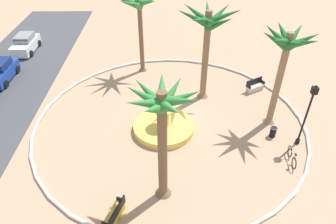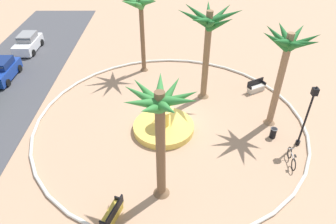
{
  "view_description": "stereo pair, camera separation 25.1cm",
  "coord_description": "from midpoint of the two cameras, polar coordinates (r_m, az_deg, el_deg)",
  "views": [
    {
      "loc": [
        -16.83,
        0.46,
        13.19
      ],
      "look_at": [
        -0.29,
        0.13,
        1.0
      ],
      "focal_mm": 32.45,
      "sensor_mm": 36.0,
      "label": 1
    },
    {
      "loc": [
        -16.83,
        0.21,
        13.19
      ],
      "look_at": [
        -0.29,
        0.13,
        1.0
      ],
      "focal_mm": 32.45,
      "sensor_mm": 36.0,
      "label": 2
    }
  ],
  "objects": [
    {
      "name": "ground_plane",
      "position": [
        21.39,
        0.68,
        -1.69
      ],
      "size": [
        80.0,
        80.0,
        0.0
      ],
      "primitive_type": "plane",
      "color": "tan"
    },
    {
      "name": "plaza_curb",
      "position": [
        21.33,
        0.68,
        -1.48
      ],
      "size": [
        18.63,
        18.63,
        0.2
      ],
      "primitive_type": "torus",
      "color": "silver",
      "rests_on": "ground"
    },
    {
      "name": "fountain",
      "position": [
        20.45,
        -0.48,
        -2.77
      ],
      "size": [
        4.09,
        4.09,
        1.78
      ],
      "color": "gold",
      "rests_on": "ground"
    },
    {
      "name": "palm_tree_near_fountain",
      "position": [
        25.5,
        -4.86,
        18.9
      ],
      "size": [
        4.34,
        4.41,
        6.84
      ],
      "color": "brown",
      "rests_on": "ground"
    },
    {
      "name": "palm_tree_by_curb",
      "position": [
        13.27,
        -1.0,
        -0.91
      ],
      "size": [
        3.39,
        3.39,
        6.71
      ],
      "color": "brown",
      "rests_on": "ground"
    },
    {
      "name": "palm_tree_mid_plaza",
      "position": [
        21.62,
        7.99,
        15.03
      ],
      "size": [
        4.55,
        4.55,
        7.02
      ],
      "color": "brown",
      "rests_on": "ground"
    },
    {
      "name": "palm_tree_far_side",
      "position": [
        19.79,
        21.65,
        10.14
      ],
      "size": [
        3.69,
        3.54,
        6.82
      ],
      "color": "#8E6B4C",
      "rests_on": "ground"
    },
    {
      "name": "bench_east",
      "position": [
        15.89,
        -9.91,
        -18.39
      ],
      "size": [
        1.67,
        1.03,
        1.0
      ],
      "color": "gold",
      "rests_on": "ground"
    },
    {
      "name": "bench_west",
      "position": [
        25.42,
        16.47,
        4.42
      ],
      "size": [
        1.21,
        1.64,
        1.0
      ],
      "color": "beige",
      "rests_on": "ground"
    },
    {
      "name": "lamppost",
      "position": [
        19.78,
        25.14,
        -0.04
      ],
      "size": [
        0.32,
        0.32,
        4.37
      ],
      "color": "black",
      "rests_on": "ground"
    },
    {
      "name": "trash_bin",
      "position": [
        21.0,
        19.48,
        -3.67
      ],
      "size": [
        0.46,
        0.46,
        0.73
      ],
      "color": "black",
      "rests_on": "ground"
    },
    {
      "name": "bicycle_red_frame",
      "position": [
        19.56,
        22.56,
        -8.03
      ],
      "size": [
        1.72,
        0.44,
        0.94
      ],
      "color": "black",
      "rests_on": "ground"
    },
    {
      "name": "parked_car_third",
      "position": [
        29.44,
        -28.46,
        6.86
      ],
      "size": [
        4.0,
        1.93,
        1.67
      ],
      "color": "navy",
      "rests_on": "ground"
    },
    {
      "name": "parked_car_rightmost",
      "position": [
        34.0,
        -24.6,
        11.7
      ],
      "size": [
        4.0,
        1.93,
        1.67
      ],
      "color": "silver",
      "rests_on": "ground"
    }
  ]
}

